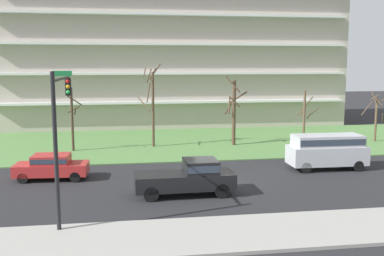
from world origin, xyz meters
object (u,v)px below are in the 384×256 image
at_px(tree_left, 152,104).
at_px(pickup_black_near_left, 189,177).
at_px(tree_far_left, 72,118).
at_px(tree_right, 305,116).
at_px(van_silver_center_left, 327,149).
at_px(tree_far_right, 376,115).
at_px(sedan_red_center_right, 52,166).
at_px(traffic_signal_mast, 60,119).
at_px(tree_center, 234,110).

xyz_separation_m(tree_left, pickup_black_near_left, (1.07, -14.19, -2.70)).
bearing_deg(tree_left, tree_far_left, -172.14).
bearing_deg(pickup_black_near_left, tree_far_left, 118.55).
distance_m(tree_right, van_silver_center_left, 9.59).
distance_m(tree_far_right, van_silver_center_left, 12.94).
bearing_deg(tree_left, tree_right, -1.89).
bearing_deg(tree_right, tree_far_left, -178.71).
bearing_deg(sedan_red_center_right, tree_far_left, -89.14).
height_order(tree_left, pickup_black_near_left, tree_left).
bearing_deg(tree_left, sedan_red_center_right, -125.31).
relative_size(tree_far_right, traffic_signal_mast, 0.67).
bearing_deg(van_silver_center_left, tree_center, -65.28).
distance_m(tree_left, tree_right, 13.53).
height_order(tree_left, tree_far_right, tree_left).
relative_size(tree_left, pickup_black_near_left, 1.31).
distance_m(tree_right, sedan_red_center_right, 22.40).
height_order(tree_far_right, pickup_black_near_left, tree_far_right).
bearing_deg(tree_center, tree_left, 177.77).
xyz_separation_m(pickup_black_near_left, traffic_signal_mast, (-6.26, -2.83, 3.65)).
bearing_deg(van_silver_center_left, tree_right, -102.96).
xyz_separation_m(tree_far_right, traffic_signal_mast, (-25.42, -16.56, 2.22)).
xyz_separation_m(tree_far_left, tree_center, (13.52, 0.62, 0.39)).
distance_m(tree_far_left, pickup_black_near_left, 15.39).
xyz_separation_m(tree_center, traffic_signal_mast, (-12.22, -16.75, 1.53)).
relative_size(tree_far_right, sedan_red_center_right, 1.02).
distance_m(pickup_black_near_left, sedan_red_center_right, 9.12).
xyz_separation_m(tree_far_left, tree_right, (19.96, 0.45, -0.23)).
bearing_deg(tree_far_right, van_silver_center_left, -134.34).
height_order(tree_left, tree_right, tree_left).
distance_m(tree_right, pickup_black_near_left, 18.57).
bearing_deg(tree_right, pickup_black_near_left, -132.06).
bearing_deg(tree_far_right, tree_far_left, -179.08).
distance_m(tree_center, tree_far_right, 13.22).
xyz_separation_m(van_silver_center_left, traffic_signal_mast, (-16.40, -7.33, 3.27)).
height_order(tree_left, sedan_red_center_right, tree_left).
relative_size(tree_far_left, tree_center, 0.85).
bearing_deg(van_silver_center_left, tree_far_right, -133.55).
relative_size(tree_left, tree_right, 1.49).
distance_m(tree_left, sedan_red_center_right, 12.22).
height_order(tree_center, sedan_red_center_right, tree_center).
height_order(tree_far_left, tree_left, tree_left).
bearing_deg(van_silver_center_left, tree_far_left, -25.64).
distance_m(tree_left, tree_center, 7.06).
relative_size(tree_far_left, traffic_signal_mast, 0.76).
distance_m(pickup_black_near_left, traffic_signal_mast, 7.78).
bearing_deg(van_silver_center_left, sedan_red_center_right, 0.79).
height_order(tree_far_right, sedan_red_center_right, tree_far_right).
bearing_deg(traffic_signal_mast, tree_left, 73.04).
bearing_deg(sedan_red_center_right, tree_right, -152.24).
relative_size(tree_center, sedan_red_center_right, 1.36).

